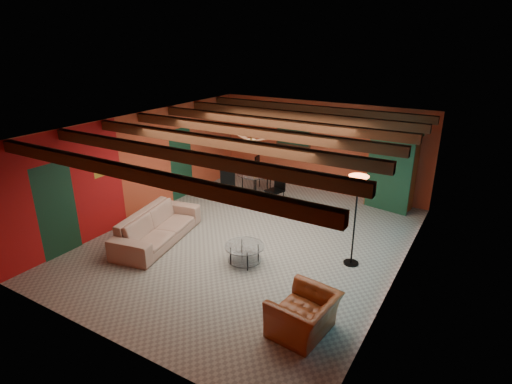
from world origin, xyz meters
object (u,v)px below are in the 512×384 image
Objects in this scene: coffee_table at (245,254)px; armoire at (392,172)px; armchair at (304,315)px; floor_lamp at (355,221)px; dining_table at (255,181)px; potted_plant at (397,126)px; sofa at (158,227)px; vase at (255,160)px.

armoire is (1.80, 4.65, 0.81)m from coffee_table.
armchair is 0.53× the size of floor_lamp.
dining_table is at bearing -135.26° from armchair.
armchair is 6.29m from potted_plant.
coffee_table is (2.26, 0.16, -0.15)m from sofa.
dining_table is 4.57× the size of potted_plant.
potted_plant is at bearing 21.23° from vase.
sofa is 4.37m from armchair.
floor_lamp is (-0.03, 2.46, 0.64)m from armchair.
armchair is 5.90m from dining_table.
coffee_table is at bearing -62.56° from dining_table.
vase is (-3.66, 4.62, 0.83)m from armchair.
dining_table reaches higher than coffee_table.
floor_lamp is (4.18, 1.29, 0.61)m from sofa.
floor_lamp reaches higher than sofa.
armoire is at bearing 0.00° from potted_plant.
armoire is (3.50, 1.36, 0.48)m from dining_table.
vase is (-0.00, 0.00, 0.63)m from dining_table.
armoire is at bearing 68.83° from coffee_table.
sofa is at bearing -99.16° from vase.
sofa is at bearing -99.16° from dining_table.
sofa is at bearing -99.23° from armchair.
vase is at bearing 149.26° from floor_lamp.
coffee_table is 0.43× the size of floor_lamp.
floor_lamp is (3.63, -2.16, 0.43)m from dining_table.
floor_lamp is at bearing -77.73° from armoire.
armoire reaches higher than floor_lamp.
potted_plant is 2.53× the size of vase.
armoire is 1.05× the size of floor_lamp.
dining_table is at bearing -148.53° from armoire.
coffee_table is at bearing -118.04° from armchair.
floor_lamp is at bearing -84.32° from sofa.
armchair is 6.02m from armoire.
armoire is 3.52m from floor_lamp.
potted_plant is (0.00, 0.00, 1.25)m from armoire.
vase reaches higher than armchair.
potted_plant reaches higher than coffee_table.
sofa is 2.27m from coffee_table.
sofa is 3.49m from dining_table.
vase reaches higher than coffee_table.
floor_lamp is at bearing -30.74° from vase.
potted_plant is at bearing 92.03° from floor_lamp.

